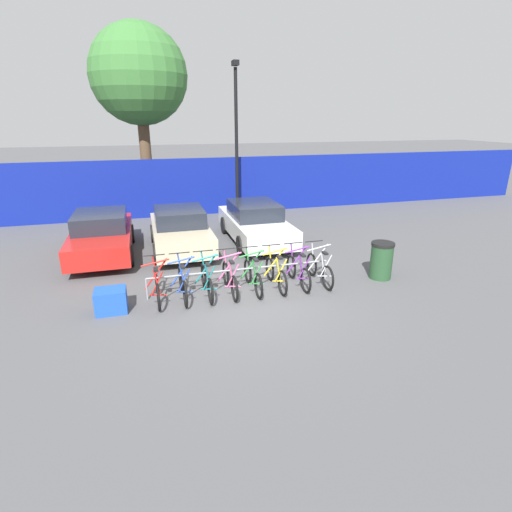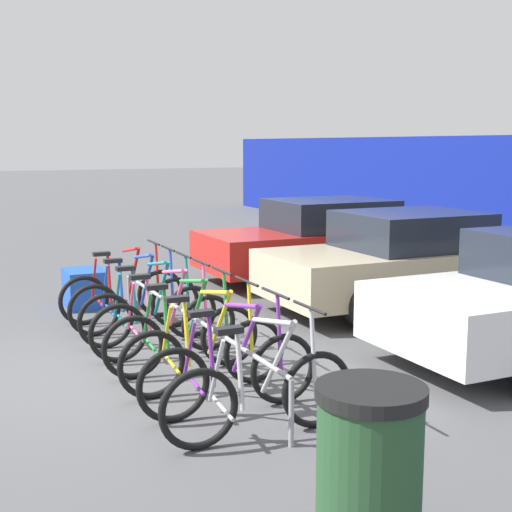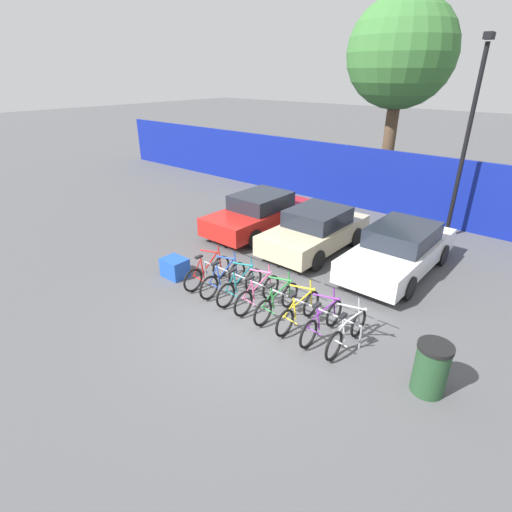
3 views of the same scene
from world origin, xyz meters
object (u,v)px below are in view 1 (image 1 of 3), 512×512
bicycle_yellow (276,274)px  tree_behind_hoarding (139,76)px  bicycle_purple (298,271)px  car_beige (180,230)px  bicycle_blue (183,284)px  bike_rack (241,271)px  lamp_post (236,135)px  car_red (102,235)px  bicycle_red (157,287)px  car_white (255,222)px  bicycle_teal (207,281)px  cargo_crate (111,301)px  bicycle_silver (319,269)px  bicycle_green (253,276)px  trash_bin (381,260)px  bicycle_pink (230,279)px

bicycle_yellow → tree_behind_hoarding: size_ratio=0.21×
bicycle_yellow → bicycle_purple: 0.63m
car_beige → bicycle_blue: bearing=-95.2°
bike_rack → tree_behind_hoarding: 12.12m
lamp_post → car_red: bearing=-144.1°
bicycle_red → car_white: 5.56m
bicycle_teal → bicycle_yellow: same height
cargo_crate → tree_behind_hoarding: tree_behind_hoarding is taller
bike_rack → lamp_post: (1.76, 7.82, 3.07)m
bicycle_silver → bicycle_red: bearing=-179.8°
bike_rack → car_red: (-3.67, 3.89, 0.19)m
bicycle_blue → bicycle_green: (1.80, 0.00, 0.00)m
car_beige → trash_bin: 6.53m
bicycle_teal → bicycle_pink: (0.59, 0.00, 0.00)m
lamp_post → tree_behind_hoarding: tree_behind_hoarding is taller
bike_rack → bicycle_blue: size_ratio=2.83×
bicycle_pink → car_red: bearing=125.9°
bicycle_teal → cargo_crate: bicycle_teal is taller
bicycle_blue → cargo_crate: (-1.67, -0.29, -0.10)m
bicycle_teal → car_beige: size_ratio=0.42×
bicycle_silver → car_white: 4.24m
bicycle_pink → car_white: bearing=62.5°
trash_bin → car_beige: bearing=141.4°
bicycle_purple → trash_bin: bearing=-6.5°
bicycle_pink → car_white: 4.58m
car_red → tree_behind_hoarding: (1.70, 6.74, 5.29)m
bicycle_purple → trash_bin: (2.40, -0.17, 0.14)m
bicycle_green → lamp_post: bearing=80.3°
lamp_post → tree_behind_hoarding: (-3.74, 2.80, 2.41)m
bike_rack → bicycle_blue: (-1.53, -0.15, -0.12)m
car_red → cargo_crate: car_red is taller
bicycle_yellow → bicycle_silver: same height
bike_rack → bicycle_teal: 0.95m
bicycle_yellow → car_red: (-4.57, 4.03, 0.31)m
car_beige → bicycle_teal: bearing=-86.4°
bicycle_red → bicycle_green: (2.41, 0.00, 0.00)m
bicycle_purple → tree_behind_hoarding: bearing=105.5°
bicycle_green → car_red: (-3.94, 4.03, 0.31)m
trash_bin → bicycle_red: bearing=178.4°
bicycle_green → bicycle_purple: same height
bicycle_pink → bicycle_purple: 1.86m
bike_rack → car_white: bearing=69.5°
bike_rack → bicycle_yellow: bearing=-9.4°
bicycle_red → trash_bin: size_ratio=1.66×
bike_rack → bicycle_green: 0.33m
bicycle_green → car_red: car_red is taller
bicycle_blue → car_white: size_ratio=0.37×
tree_behind_hoarding → bicycle_red: bearing=-90.9°
bicycle_green → bike_rack: bearing=152.2°
bicycle_yellow → bike_rack: bearing=171.2°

